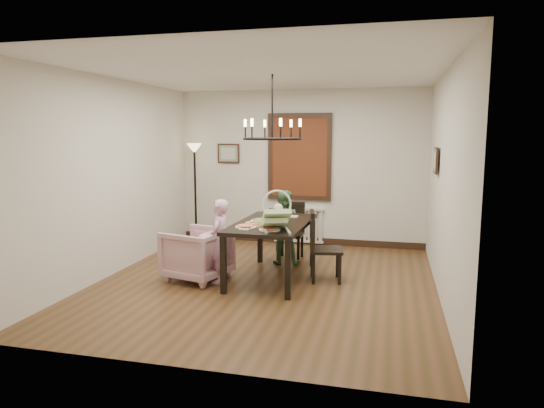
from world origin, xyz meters
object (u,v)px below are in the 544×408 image
at_px(dining_table, 272,228).
at_px(seated_man, 283,233).
at_px(chair_far, 290,231).
at_px(drinking_glass, 273,218).
at_px(elderly_woman, 219,248).
at_px(armchair, 197,254).
at_px(chair_right, 326,246).
at_px(floor_lamp, 195,194).
at_px(baby_bouncer, 276,217).

relative_size(dining_table, seated_man, 1.81).
relative_size(chair_far, drinking_glass, 6.16).
relative_size(dining_table, elderly_woman, 1.83).
relative_size(armchair, elderly_woman, 0.84).
height_order(chair_right, armchair, chair_right).
distance_m(chair_right, floor_lamp, 3.27).
bearing_deg(baby_bouncer, chair_far, 75.47).
relative_size(elderly_woman, baby_bouncer, 1.75).
xyz_separation_m(chair_far, chair_right, (0.72, -1.03, 0.03)).
distance_m(chair_far, floor_lamp, 2.17).
height_order(dining_table, baby_bouncer, baby_bouncer).
bearing_deg(baby_bouncer, seated_man, 78.92).
bearing_deg(seated_man, armchair, 43.06).
bearing_deg(drinking_glass, chair_far, 90.31).
bearing_deg(dining_table, baby_bouncer, -69.97).
relative_size(dining_table, armchair, 2.19).
relative_size(chair_right, baby_bouncer, 1.81).
bearing_deg(chair_right, drinking_glass, 91.01).
bearing_deg(seated_man, dining_table, 87.05).
xyz_separation_m(dining_table, floor_lamp, (-1.94, 1.91, 0.18)).
bearing_deg(seated_man, elderly_woman, 56.03).
relative_size(drinking_glass, floor_lamp, 0.08).
distance_m(chair_right, elderly_woman, 1.47).
relative_size(dining_table, drinking_glass, 11.60).
relative_size(chair_far, armchair, 1.16).
bearing_deg(dining_table, elderly_woman, -152.01).
relative_size(elderly_woman, seated_man, 0.99).
distance_m(armchair, elderly_woman, 0.37).
bearing_deg(drinking_glass, dining_table, 112.78).
bearing_deg(armchair, chair_right, 116.17).
height_order(chair_far, floor_lamp, floor_lamp).
xyz_separation_m(dining_table, drinking_glass, (0.03, -0.08, 0.16)).
xyz_separation_m(baby_bouncer, floor_lamp, (-2.12, 2.46, -0.08)).
xyz_separation_m(seated_man, floor_lamp, (-1.91, 1.09, 0.42)).
height_order(dining_table, drinking_glass, drinking_glass).
xyz_separation_m(elderly_woman, drinking_glass, (0.70, 0.25, 0.40)).
bearing_deg(floor_lamp, elderly_woman, -60.34).
relative_size(chair_right, armchair, 1.24).
height_order(chair_right, seated_man, chair_right).
bearing_deg(elderly_woman, armchair, -100.39).
bearing_deg(elderly_woman, dining_table, 114.42).
bearing_deg(floor_lamp, baby_bouncer, -49.23).
relative_size(seated_man, drinking_glass, 6.42).
bearing_deg(chair_right, baby_bouncer, 126.66).
bearing_deg(chair_right, dining_table, 84.47).
xyz_separation_m(drinking_glass, floor_lamp, (-1.97, 1.99, 0.02)).
bearing_deg(elderly_woman, seated_man, 149.27).
height_order(armchair, floor_lamp, floor_lamp).
height_order(chair_right, elderly_woman, chair_right).
distance_m(baby_bouncer, drinking_glass, 0.50).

